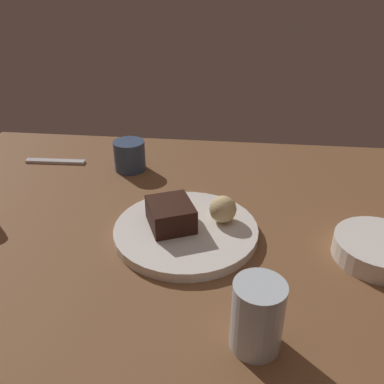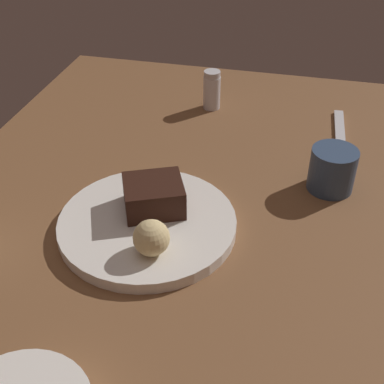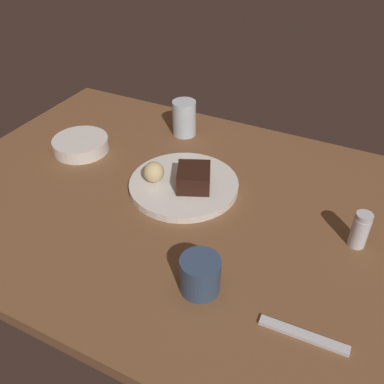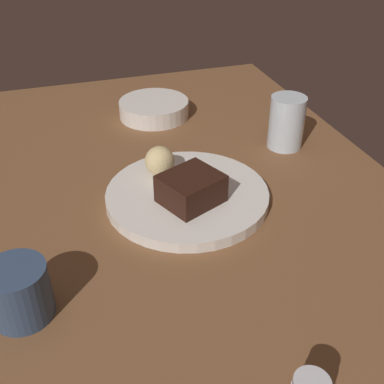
% 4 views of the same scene
% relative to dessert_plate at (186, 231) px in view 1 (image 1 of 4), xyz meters
% --- Properties ---
extents(dining_table, '(1.20, 0.84, 0.03)m').
position_rel_dessert_plate_xyz_m(dining_table, '(-0.01, 0.05, -0.02)').
color(dining_table, brown).
rests_on(dining_table, ground).
extents(dessert_plate, '(0.26, 0.26, 0.02)m').
position_rel_dessert_plate_xyz_m(dessert_plate, '(0.00, 0.00, 0.00)').
color(dessert_plate, white).
rests_on(dessert_plate, dining_table).
extents(chocolate_cake_slice, '(0.11, 0.11, 0.05)m').
position_rel_dessert_plate_xyz_m(chocolate_cake_slice, '(-0.03, 0.00, 0.03)').
color(chocolate_cake_slice, black).
rests_on(chocolate_cake_slice, dessert_plate).
extents(bread_roll, '(0.05, 0.05, 0.05)m').
position_rel_dessert_plate_xyz_m(bread_roll, '(0.07, 0.03, 0.03)').
color(bread_roll, '#DBC184').
rests_on(bread_roll, dessert_plate).
extents(water_glass, '(0.07, 0.07, 0.10)m').
position_rel_dessert_plate_xyz_m(water_glass, '(0.12, -0.24, 0.04)').
color(water_glass, silver).
rests_on(water_glass, dining_table).
extents(side_bowl, '(0.15, 0.15, 0.04)m').
position_rel_dessert_plate_xyz_m(side_bowl, '(0.33, -0.03, 0.01)').
color(side_bowl, white).
rests_on(side_bowl, dining_table).
extents(coffee_cup, '(0.07, 0.07, 0.07)m').
position_rel_dessert_plate_xyz_m(coffee_cup, '(-0.17, 0.26, 0.03)').
color(coffee_cup, '#334766').
rests_on(coffee_cup, dining_table).
extents(dessert_spoon, '(0.15, 0.02, 0.01)m').
position_rel_dessert_plate_xyz_m(dessert_spoon, '(-0.37, 0.28, -0.01)').
color(dessert_spoon, silver).
rests_on(dessert_spoon, dining_table).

